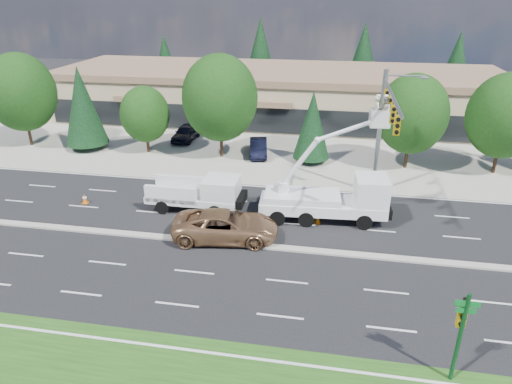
% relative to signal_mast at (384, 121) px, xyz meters
% --- Properties ---
extents(ground, '(140.00, 140.00, 0.00)m').
position_rel_signal_mast_xyz_m(ground, '(-10.03, -7.04, -6.06)').
color(ground, black).
rests_on(ground, ground).
extents(concrete_apron, '(140.00, 22.00, 0.01)m').
position_rel_signal_mast_xyz_m(concrete_apron, '(-10.03, 12.96, -6.05)').
color(concrete_apron, '#9C9B8E').
rests_on(concrete_apron, ground).
extents(road_median, '(120.00, 0.55, 0.12)m').
position_rel_signal_mast_xyz_m(road_median, '(-10.03, -7.04, -6.00)').
color(road_median, '#9C9B8E').
rests_on(road_median, ground).
extents(strip_mall, '(50.40, 15.40, 5.50)m').
position_rel_signal_mast_xyz_m(strip_mall, '(-10.03, 22.93, -3.23)').
color(strip_mall, tan).
rests_on(strip_mall, ground).
extents(tree_front_a, '(6.30, 6.30, 8.74)m').
position_rel_signal_mast_xyz_m(tree_front_a, '(-32.03, 7.96, -0.94)').
color(tree_front_a, '#332114').
rests_on(tree_front_a, ground).
extents(tree_front_b, '(3.89, 3.89, 7.68)m').
position_rel_signal_mast_xyz_m(tree_front_b, '(-26.03, 7.96, -1.94)').
color(tree_front_b, '#332114').
rests_on(tree_front_b, ground).
extents(tree_front_c, '(4.40, 4.40, 6.11)m').
position_rel_signal_mast_xyz_m(tree_front_c, '(-20.03, 7.96, -2.49)').
color(tree_front_c, '#332114').
rests_on(tree_front_c, ground).
extents(tree_front_d, '(6.53, 6.53, 9.06)m').
position_rel_signal_mast_xyz_m(tree_front_d, '(-13.03, 7.96, -0.75)').
color(tree_front_d, '#332114').
rests_on(tree_front_d, ground).
extents(tree_front_e, '(3.15, 3.15, 6.21)m').
position_rel_signal_mast_xyz_m(tree_front_e, '(-5.03, 7.96, -2.73)').
color(tree_front_e, '#332114').
rests_on(tree_front_e, ground).
extents(tree_front_f, '(5.69, 5.69, 7.90)m').
position_rel_signal_mast_xyz_m(tree_front_f, '(2.97, 7.96, -1.44)').
color(tree_front_f, '#332114').
rests_on(tree_front_f, ground).
extents(tree_front_g, '(5.88, 5.88, 8.15)m').
position_rel_signal_mast_xyz_m(tree_front_g, '(9.97, 7.96, -1.28)').
color(tree_front_g, '#332114').
rests_on(tree_front_g, ground).
extents(tree_back_a, '(4.07, 4.07, 8.01)m').
position_rel_signal_mast_xyz_m(tree_back_a, '(-28.03, 34.96, -1.76)').
color(tree_back_a, '#332114').
rests_on(tree_back_a, ground).
extents(tree_back_b, '(5.25, 5.25, 10.34)m').
position_rel_signal_mast_xyz_m(tree_back_b, '(-14.03, 34.96, -0.51)').
color(tree_back_b, '#332114').
rests_on(tree_back_b, ground).
extents(tree_back_c, '(5.07, 5.07, 9.99)m').
position_rel_signal_mast_xyz_m(tree_back_c, '(-0.03, 34.96, -0.70)').
color(tree_back_c, '#332114').
rests_on(tree_back_c, ground).
extents(tree_back_d, '(4.59, 4.59, 9.06)m').
position_rel_signal_mast_xyz_m(tree_back_d, '(11.97, 34.96, -1.20)').
color(tree_back_d, '#332114').
rests_on(tree_back_d, ground).
extents(signal_mast, '(2.76, 10.16, 9.00)m').
position_rel_signal_mast_xyz_m(signal_mast, '(0.00, 0.00, 0.00)').
color(signal_mast, gray).
rests_on(signal_mast, ground).
extents(street_sign_pole, '(0.90, 0.44, 4.00)m').
position_rel_signal_mast_xyz_m(street_sign_pole, '(1.97, -15.45, -3.61)').
color(street_sign_pole, '#0C381A').
rests_on(street_sign_pole, ground).
extents(utility_pickup, '(6.27, 2.51, 2.40)m').
position_rel_signal_mast_xyz_m(utility_pickup, '(-11.83, -2.84, -5.07)').
color(utility_pickup, white).
rests_on(utility_pickup, ground).
extents(bucket_truck, '(8.75, 3.09, 8.30)m').
position_rel_signal_mast_xyz_m(bucket_truck, '(-2.73, -2.78, -4.22)').
color(bucket_truck, white).
rests_on(bucket_truck, ground).
extents(traffic_cone_a, '(0.40, 0.40, 0.70)m').
position_rel_signal_mast_xyz_m(traffic_cone_a, '(-20.20, -3.28, -5.72)').
color(traffic_cone_a, '#DB6206').
rests_on(traffic_cone_a, ground).
extents(traffic_cone_b, '(0.40, 0.40, 0.70)m').
position_rel_signal_mast_xyz_m(traffic_cone_b, '(-11.48, -2.77, -5.72)').
color(traffic_cone_b, '#DB6206').
rests_on(traffic_cone_b, ground).
extents(traffic_cone_c, '(0.40, 0.40, 0.70)m').
position_rel_signal_mast_xyz_m(traffic_cone_c, '(-10.69, -3.71, -5.72)').
color(traffic_cone_c, '#DB6206').
rests_on(traffic_cone_c, ground).
extents(traffic_cone_d, '(0.40, 0.40, 0.70)m').
position_rel_signal_mast_xyz_m(traffic_cone_d, '(-3.83, -3.48, -5.72)').
color(traffic_cone_d, '#DB6206').
rests_on(traffic_cone_d, ground).
extents(minivan, '(6.66, 3.72, 1.76)m').
position_rel_signal_mast_xyz_m(minivan, '(-9.20, -6.44, -5.18)').
color(minivan, '#A0744D').
rests_on(minivan, ground).
extents(parked_car_west, '(2.07, 4.68, 1.57)m').
position_rel_signal_mast_xyz_m(parked_car_west, '(-17.70, 12.07, -5.27)').
color(parked_car_west, black).
rests_on(parked_car_west, ground).
extents(parked_car_east, '(2.28, 4.60, 1.45)m').
position_rel_signal_mast_xyz_m(parked_car_east, '(-9.84, 8.96, -5.33)').
color(parked_car_east, black).
rests_on(parked_car_east, ground).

